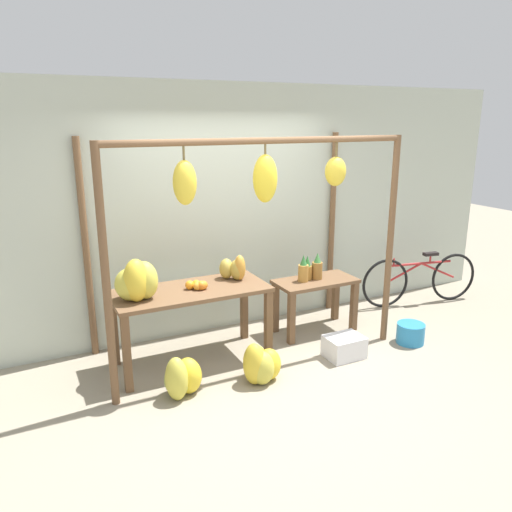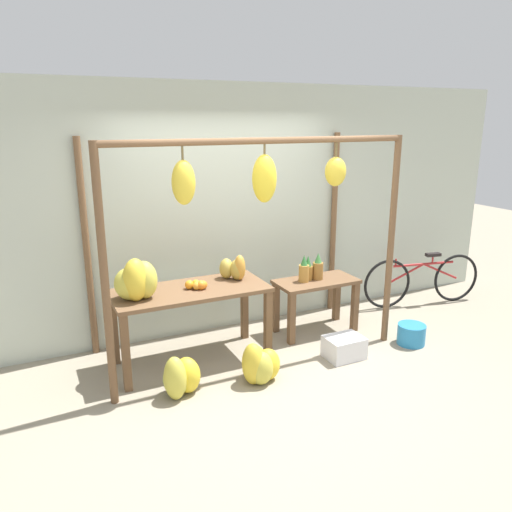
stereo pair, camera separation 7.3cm
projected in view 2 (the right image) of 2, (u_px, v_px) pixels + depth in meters
ground_plane at (280, 380)px, 4.75m from camera, size 20.00×20.00×0.00m
shop_wall_back at (220, 211)px, 5.66m from camera, size 8.00×0.08×2.80m
stall_awning at (253, 207)px, 4.78m from camera, size 3.05×1.22×2.25m
display_table_main at (191, 300)px, 4.96m from camera, size 1.54×0.68×0.79m
display_table_side at (316, 292)px, 5.74m from camera, size 0.95×0.47×0.63m
banana_pile_on_table at (135, 282)px, 4.61m from camera, size 0.49×0.42×0.40m
orange_pile at (198, 285)px, 4.91m from camera, size 0.21×0.18×0.09m
pineapple_cluster at (310, 269)px, 5.66m from camera, size 0.31×0.15×0.31m
banana_pile_ground_left at (180, 377)px, 4.46m from camera, size 0.43×0.38×0.41m
banana_pile_ground_right at (259, 364)px, 4.70m from camera, size 0.42×0.40×0.41m
fruit_crate_white at (344, 347)px, 5.18m from camera, size 0.39×0.30×0.23m
blue_bucket at (411, 334)px, 5.50m from camera, size 0.30×0.30×0.23m
parked_bicycle at (422, 280)px, 6.62m from camera, size 1.66×0.36×0.70m
papaya_pile at (235, 269)px, 5.19m from camera, size 0.29×0.30×0.27m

